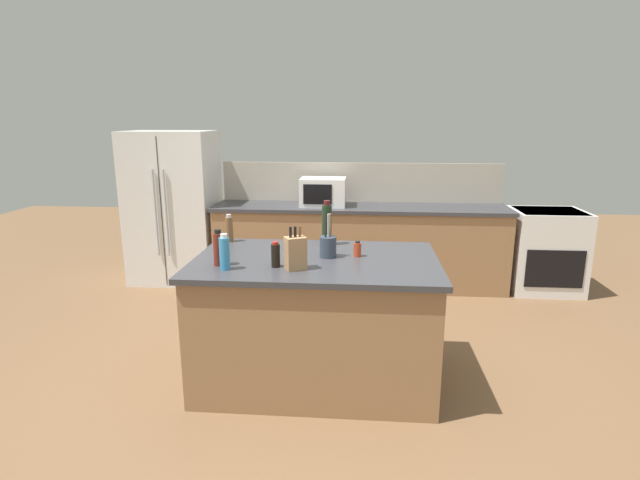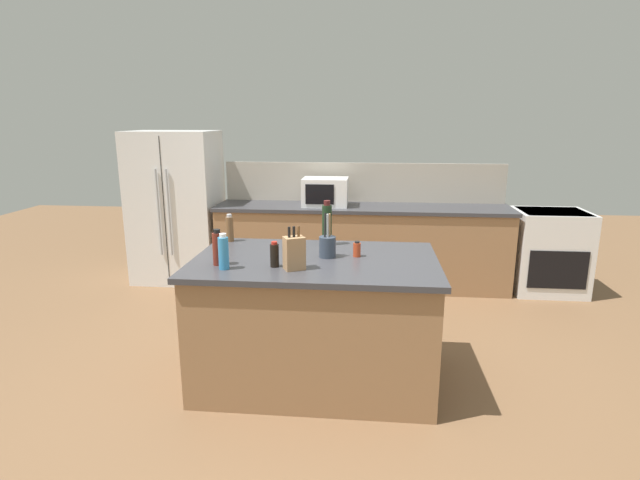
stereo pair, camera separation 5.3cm
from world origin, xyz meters
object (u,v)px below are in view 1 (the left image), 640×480
microwave (323,192)px  utensil_crock (328,246)px  vinegar_bottle (218,249)px  dish_soap_bottle (225,253)px  soy_sauce_bottle (276,255)px  knife_block (295,253)px  pepper_grinder (229,229)px  wine_bottle (327,224)px  spice_jar_paprika (357,249)px  refrigerator (174,207)px  range_oven (545,250)px

microwave → utensil_crock: bearing=-84.6°
utensil_crock → vinegar_bottle: (-0.72, -0.27, 0.03)m
dish_soap_bottle → soy_sauce_bottle: (0.32, 0.09, -0.03)m
knife_block → pepper_grinder: (-0.63, 0.71, -0.01)m
wine_bottle → dish_soap_bottle: (-0.62, -0.71, -0.05)m
utensil_crock → spice_jar_paprika: utensil_crock is taller
utensil_crock → spice_jar_paprika: 0.22m
pepper_grinder → spice_jar_paprika: bearing=-19.1°
wine_bottle → soy_sauce_bottle: 0.70m
knife_block → microwave: bearing=63.0°
microwave → spice_jar_paprika: 2.16m
knife_block → pepper_grinder: knife_block is taller
spice_jar_paprika → knife_block: bearing=-138.9°
utensil_crock → dish_soap_bottle: (-0.66, -0.36, 0.03)m
dish_soap_bottle → pepper_grinder: dish_soap_bottle is taller
utensil_crock → vinegar_bottle: utensil_crock is taller
pepper_grinder → vinegar_bottle: size_ratio=0.90×
utensil_crock → pepper_grinder: utensil_crock is taller
dish_soap_bottle → spice_jar_paprika: size_ratio=2.10×
refrigerator → soy_sauce_bottle: bearing=-56.3°
soy_sauce_bottle → vinegar_bottle: bearing=179.1°
range_oven → utensil_crock: utensil_crock is taller
wine_bottle → pepper_grinder: (-0.79, 0.04, -0.06)m
range_oven → spice_jar_paprika: spice_jar_paprika is taller
microwave → utensil_crock: (0.20, -2.15, -0.07)m
refrigerator → range_oven: (4.29, -0.05, -0.42)m
microwave → vinegar_bottle: microwave is taller
soy_sauce_bottle → microwave: bearing=87.0°
pepper_grinder → wine_bottle: bearing=-2.8°
utensil_crock → wine_bottle: bearing=95.5°
dish_soap_bottle → vinegar_bottle: vinegar_bottle is taller
refrigerator → microwave: (1.78, -0.05, 0.21)m
soy_sauce_bottle → spice_jar_paprika: 0.63m
range_oven → wine_bottle: size_ratio=2.61×
dish_soap_bottle → pepper_grinder: size_ratio=1.08×
microwave → wine_bottle: bearing=-84.6°
refrigerator → pepper_grinder: refrigerator is taller
knife_block → wine_bottle: (0.16, 0.67, 0.05)m
utensil_crock → pepper_grinder: (-0.83, 0.39, 0.02)m
range_oven → dish_soap_bottle: dish_soap_bottle is taller
range_oven → soy_sauce_bottle: (-2.64, -2.42, 0.55)m
dish_soap_bottle → utensil_crock: bearing=28.6°
knife_block → utensil_crock: size_ratio=0.91×
refrigerator → pepper_grinder: size_ratio=7.90×
refrigerator → wine_bottle: bearing=-43.5°
spice_jar_paprika → range_oven: bearing=45.3°
knife_block → spice_jar_paprika: bearing=13.8°
soy_sauce_bottle → spice_jar_paprika: bearing=29.4°
spice_jar_paprika → wine_bottle: bearing=127.4°
refrigerator → microwave: 1.79m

